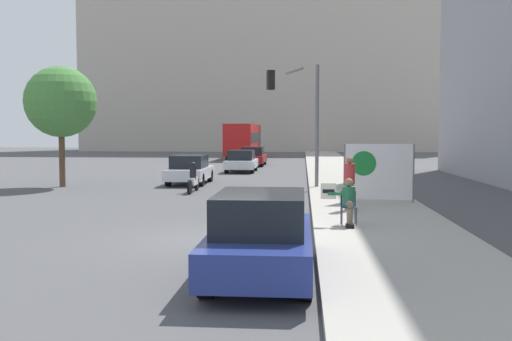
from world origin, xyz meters
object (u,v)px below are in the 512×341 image
object	(u,v)px
street_tree_near_curb	(61,102)
city_bus_on_road	(244,139)
jogger_on_sidewalk	(349,183)
motorcycle_on_road	(193,179)
seated_protester	(348,200)
car_on_road_nearest	(190,170)
car_on_road_midblock	(241,161)
protest_banner	(378,172)
parked_car_curbside	(261,236)
traffic_light_pole	(300,105)
car_on_road_distant	(253,156)

from	to	relation	value
street_tree_near_curb	city_bus_on_road	bearing A→B (deg)	79.03
jogger_on_sidewalk	motorcycle_on_road	size ratio (longest dim) A/B	0.76
seated_protester	street_tree_near_curb	xyz separation A→B (m)	(-12.55, 11.24, 3.17)
car_on_road_nearest	car_on_road_midblock	xyz separation A→B (m)	(1.66, 8.70, -0.01)
car_on_road_nearest	motorcycle_on_road	bearing A→B (deg)	-76.66
protest_banner	city_bus_on_road	world-z (taller)	city_bus_on_road
parked_car_curbside	car_on_road_nearest	size ratio (longest dim) A/B	1.01
traffic_light_pole	street_tree_near_curb	xyz separation A→B (m)	(-11.22, 0.87, 0.23)
car_on_road_distant	car_on_road_nearest	bearing A→B (deg)	-96.44
car_on_road_distant	street_tree_near_curb	world-z (taller)	street_tree_near_curb
car_on_road_nearest	motorcycle_on_road	world-z (taller)	car_on_road_nearest
seated_protester	jogger_on_sidewalk	size ratio (longest dim) A/B	0.74
traffic_light_pole	motorcycle_on_road	bearing A→B (deg)	-166.35
traffic_light_pole	street_tree_near_curb	bearing A→B (deg)	175.54
traffic_light_pole	parked_car_curbside	world-z (taller)	traffic_light_pole
car_on_road_nearest	city_bus_on_road	size ratio (longest dim) A/B	0.36
parked_car_curbside	street_tree_near_curb	distance (m)	19.62
car_on_road_midblock	city_bus_on_road	world-z (taller)	city_bus_on_road
jogger_on_sidewalk	car_on_road_distant	distance (m)	26.51
jogger_on_sidewalk	city_bus_on_road	size ratio (longest dim) A/B	0.14
street_tree_near_curb	car_on_road_nearest	bearing A→B (deg)	18.73
seated_protester	car_on_road_nearest	bearing A→B (deg)	134.94
jogger_on_sidewalk	car_on_road_distant	world-z (taller)	jogger_on_sidewalk
jogger_on_sidewalk	traffic_light_pole	size ratio (longest dim) A/B	0.31
city_bus_on_road	car_on_road_distant	bearing A→B (deg)	-80.43
city_bus_on_road	parked_car_curbside	bearing A→B (deg)	-83.66
protest_banner	city_bus_on_road	distance (m)	36.25
traffic_light_pole	parked_car_curbside	xyz separation A→B (m)	(-0.57, -15.28, -3.02)
seated_protester	street_tree_near_curb	bearing A→B (deg)	155.77
parked_car_curbside	seated_protester	bearing A→B (deg)	68.76
jogger_on_sidewalk	street_tree_near_curb	xyz separation A→B (m)	(-12.83, 8.23, 2.99)
traffic_light_pole	motorcycle_on_road	world-z (taller)	traffic_light_pole
jogger_on_sidewalk	city_bus_on_road	xyz separation A→B (m)	(-7.20, 37.24, 0.89)
parked_car_curbside	city_bus_on_road	size ratio (longest dim) A/B	0.36
city_bus_on_road	motorcycle_on_road	size ratio (longest dim) A/B	5.39
seated_protester	protest_banner	xyz separation A→B (m)	(1.41, 4.99, 0.40)
seated_protester	motorcycle_on_road	size ratio (longest dim) A/B	0.56
car_on_road_nearest	street_tree_near_curb	distance (m)	6.89
city_bus_on_road	car_on_road_midblock	bearing A→B (deg)	-84.48
car_on_road_nearest	motorcycle_on_road	distance (m)	4.04
parked_car_curbside	jogger_on_sidewalk	bearing A→B (deg)	74.59
protest_banner	parked_car_curbside	size ratio (longest dim) A/B	0.57
parked_car_curbside	car_on_road_midblock	world-z (taller)	parked_car_curbside
jogger_on_sidewalk	car_on_road_midblock	world-z (taller)	jogger_on_sidewalk
traffic_light_pole	car_on_road_midblock	size ratio (longest dim) A/B	1.28
seated_protester	motorcycle_on_road	distance (m)	10.98
seated_protester	car_on_road_midblock	world-z (taller)	car_on_road_midblock
traffic_light_pole	protest_banner	bearing A→B (deg)	-62.94
car_on_road_midblock	motorcycle_on_road	distance (m)	12.65
car_on_road_distant	motorcycle_on_road	distance (m)	19.75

